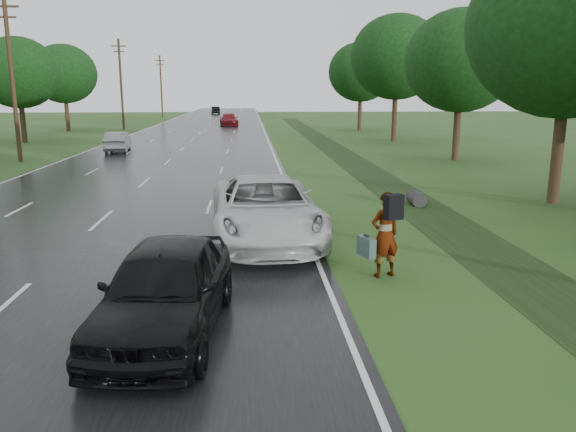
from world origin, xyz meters
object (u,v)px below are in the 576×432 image
Objects in this scene: pedestrian at (384,234)px; dark_sedan at (165,288)px; silver_sedan at (118,142)px; white_pickup at (266,209)px.

dark_sedan is (-4.68, -2.94, -0.17)m from pedestrian.
white_pickup is at bearing 105.76° from silver_sedan.
dark_sedan is (-2.00, -6.37, -0.07)m from white_pickup.
white_pickup is at bearing 78.12° from dark_sedan.
silver_sedan is (-12.59, 28.91, -0.31)m from pedestrian.
dark_sedan is 1.15× the size of silver_sedan.
pedestrian is 0.48× the size of silver_sedan.
pedestrian is 4.35m from white_pickup.
dark_sedan is 32.81m from silver_sedan.
dark_sedan reaches higher than silver_sedan.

